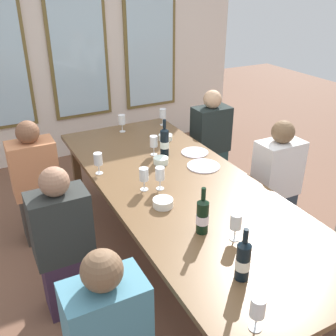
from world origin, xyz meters
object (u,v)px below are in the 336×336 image
Objects in this scene: wine_bottle_2 at (203,216)px; wine_glass_3 at (122,120)px; dining_table at (181,192)px; wine_glass_6 at (98,159)px; wine_bottle_1 at (165,142)px; wine_glass_7 at (144,175)px; seated_person_2 at (64,246)px; wine_glass_1 at (258,309)px; white_plate_0 at (195,152)px; wine_bottle_0 at (243,260)px; white_plate_1 at (203,166)px; wine_glass_5 at (154,142)px; tasting_bowl_2 at (163,203)px; seated_person_1 at (210,144)px; seated_person_3 at (276,185)px; tasting_bowl_0 at (161,161)px; wine_glass_0 at (236,223)px; tasting_bowl_1 at (165,137)px; wine_glass_2 at (160,175)px; wine_glass_4 at (163,114)px; seated_person_0 at (37,185)px.

wine_bottle_2 is 1.83m from wine_glass_3.
wine_glass_6 is at bearing 135.26° from dining_table.
wine_glass_7 is (-0.40, -0.47, -0.01)m from wine_bottle_1.
seated_person_2 is (-1.05, -0.57, -0.34)m from wine_bottle_1.
white_plate_0 is at bearing 67.19° from wine_glass_1.
dining_table is at bearing -15.36° from wine_glass_7.
wine_glass_7 is (-0.07, 1.08, 0.00)m from wine_bottle_0.
white_plate_0 is 0.88× the size of white_plate_1.
white_plate_1 is 0.24× the size of seated_person_2.
wine_glass_7 is at bearing -122.10° from wine_glass_5.
white_plate_1 is at bearing 66.03° from wine_glass_1.
seated_person_1 is at bearing 45.69° from tasting_bowl_2.
seated_person_3 is (1.83, -0.00, 0.00)m from seated_person_2.
seated_person_3 is (1.09, 0.54, -0.33)m from wine_bottle_2.
wine_bottle_0 is 0.82m from tasting_bowl_2.
wine_glass_5 is 0.16× the size of seated_person_1.
seated_person_3 is at bearing -43.52° from white_plate_0.
seated_person_2 is at bearing 114.18° from wine_glass_1.
tasting_bowl_0 is 1.75m from wine_glass_1.
dining_table is 0.42m from tasting_bowl_0.
wine_glass_0 is (-0.36, -0.92, 0.11)m from white_plate_1.
white_plate_1 reaches higher than dining_table.
wine_glass_0 is 0.65m from wine_glass_1.
seated_person_3 is (0.61, -0.89, -0.24)m from tasting_bowl_1.
tasting_bowl_2 is (-0.29, -0.61, 0.00)m from tasting_bowl_0.
seated_person_1 is 1.03m from seated_person_3.
wine_glass_5 is at bearing 158.52° from white_plate_0.
wine_glass_0 is 1.97m from wine_glass_3.
wine_glass_6 is (-0.50, -0.77, 0.00)m from wine_glass_3.
wine_glass_7 reaches higher than tasting_bowl_2.
seated_person_1 is 1.00× the size of seated_person_2.
wine_bottle_0 is at bearing -53.97° from seated_person_2.
wine_glass_3 is at bearing 90.99° from tasting_bowl_0.
wine_bottle_2 is at bearing -91.01° from wine_glass_2.
wine_glass_5 is 0.62m from wine_glass_7.
wine_glass_5 is at bearing -122.65° from wine_glass_4.
wine_bottle_1 is 0.72m from wine_glass_3.
wine_bottle_1 is at bearing -38.68° from wine_glass_5.
wine_glass_6 reaches higher than white_plate_1.
white_plate_1 is 0.41m from wine_bottle_1.
wine_bottle_0 reaches higher than wine_glass_0.
wine_glass_2 is 0.16× the size of seated_person_3.
wine_bottle_0 is 0.28× the size of seated_person_3.
wine_glass_1 reaches higher than tasting_bowl_2.
wine_glass_7 is at bearing -62.46° from wine_glass_6.
wine_glass_5 is at bearing -17.94° from seated_person_0.
seated_person_1 is (0.45, -0.23, -0.34)m from wine_glass_4.
wine_glass_2 and wine_glass_3 have the same top height.
dining_table is at bearing 72.92° from wine_bottle_2.
white_plate_0 is at bearing -15.54° from wine_bottle_1.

